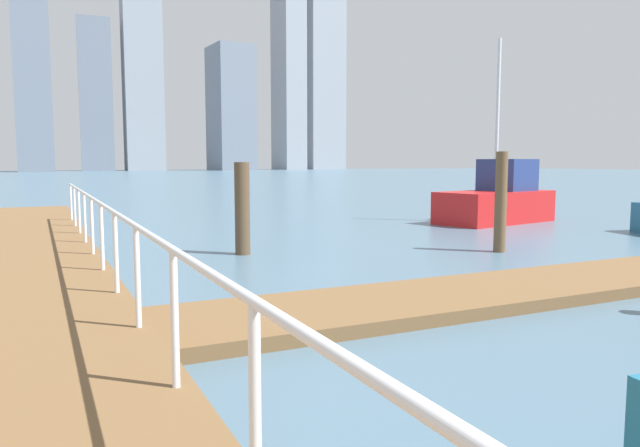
# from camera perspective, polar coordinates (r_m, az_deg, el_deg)

# --- Properties ---
(ground_plane) EXTENTS (300.00, 300.00, 0.00)m
(ground_plane) POSITION_cam_1_polar(r_m,az_deg,el_deg) (15.69, -10.53, -1.83)
(ground_plane) COLOR slate
(floating_dock) EXTENTS (14.16, 2.00, 0.18)m
(floating_dock) POSITION_cam_1_polar(r_m,az_deg,el_deg) (10.50, 21.63, -5.49)
(floating_dock) COLOR brown
(floating_dock) RESTS_ON ground_plane
(boardwalk_railing) EXTENTS (0.06, 28.91, 1.08)m
(boardwalk_railing) POSITION_cam_1_polar(r_m,az_deg,el_deg) (4.53, -13.97, -5.00)
(boardwalk_railing) COLOR white
(boardwalk_railing) RESTS_ON boardwalk
(dock_piling_0) EXTENTS (0.34, 0.34, 2.10)m
(dock_piling_0) POSITION_cam_1_polar(r_m,az_deg,el_deg) (13.48, -7.52, 1.44)
(dock_piling_0) COLOR brown
(dock_piling_0) RESTS_ON ground_plane
(dock_piling_3) EXTENTS (0.27, 0.27, 2.34)m
(dock_piling_3) POSITION_cam_1_polar(r_m,az_deg,el_deg) (14.35, 17.06, 1.99)
(dock_piling_3) COLOR brown
(dock_piling_3) RESTS_ON ground_plane
(moored_boat_2) EXTENTS (4.73, 2.82, 6.27)m
(moored_boat_2) POSITION_cam_1_polar(r_m,az_deg,el_deg) (21.52, 16.77, 2.25)
(moored_boat_2) COLOR red
(moored_boat_2) RESTS_ON ground_plane
(skyline_tower_2) EXTENTS (7.51, 11.32, 43.69)m
(skyline_tower_2) POSITION_cam_1_polar(r_m,az_deg,el_deg) (145.89, -26.03, 13.13)
(skyline_tower_2) COLOR slate
(skyline_tower_2) RESTS_ON ground_plane
(skyline_tower_3) EXTENTS (8.06, 9.36, 36.23)m
(skyline_tower_3) POSITION_cam_1_polar(r_m,az_deg,el_deg) (156.71, -20.87, 11.43)
(skyline_tower_3) COLOR slate
(skyline_tower_3) RESTS_ON ground_plane
(skyline_tower_4) EXTENTS (9.44, 8.45, 59.81)m
(skyline_tower_4) POSITION_cam_1_polar(r_m,az_deg,el_deg) (158.45, -16.85, 15.80)
(skyline_tower_4) COLOR #8C939E
(skyline_tower_4) RESTS_ON ground_plane
(skyline_tower_5) EXTENTS (10.60, 12.71, 32.06)m
(skyline_tower_5) POSITION_cam_1_polar(r_m,az_deg,el_deg) (159.02, -8.60, 10.90)
(skyline_tower_5) COLOR slate
(skyline_tower_5) RESTS_ON ground_plane
(skyline_tower_6) EXTENTS (7.21, 10.70, 89.35)m
(skyline_tower_6) POSITION_cam_1_polar(r_m,az_deg,el_deg) (177.52, -3.09, 19.81)
(skyline_tower_6) COLOR #8C939E
(skyline_tower_6) RESTS_ON ground_plane
(skyline_tower_7) EXTENTS (11.45, 12.50, 63.36)m
(skyline_tower_7) POSITION_cam_1_polar(r_m,az_deg,el_deg) (183.18, 0.04, 15.24)
(skyline_tower_7) COLOR #8C939E
(skyline_tower_7) RESTS_ON ground_plane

